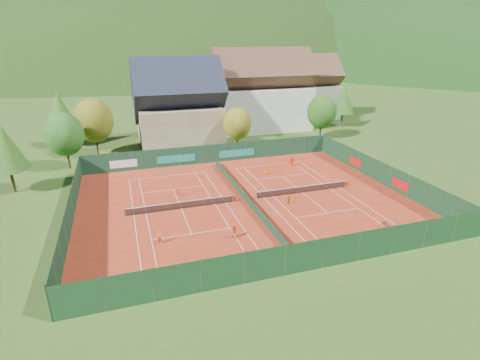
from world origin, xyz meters
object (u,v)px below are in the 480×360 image
object	(u,v)px
chalet	(179,108)
hotel_block_a	(262,95)
ball_hopper	(384,223)
player_right_far_a	(267,170)
player_left_mid	(234,232)
player_left_near	(159,237)
hotel_block_b	(303,91)
player_right_near	(289,200)
player_left_far	(178,192)
player_right_far_b	(292,162)

from	to	relation	value
chalet	hotel_block_a	xyz separation A→B (m)	(19.00, 6.00, 0.76)
ball_hopper	player_right_far_a	distance (m)	20.07
chalet	player_right_far_a	size ratio (longest dim) A/B	10.24
hotel_block_a	player_left_mid	xyz separation A→B (m)	(-20.07, -44.69, -6.61)
player_left_near	player_left_mid	size ratio (longest dim) A/B	0.95
hotel_block_b	player_left_near	size ratio (longest dim) A/B	11.74
player_right_near	player_left_far	bearing A→B (deg)	122.25
ball_hopper	player_left_far	bearing A→B (deg)	142.16
player_left_near	player_right_far_b	bearing A→B (deg)	15.23
ball_hopper	player_right_near	distance (m)	11.17
chalet	player_left_near	bearing A→B (deg)	-102.66
chalet	ball_hopper	bearing A→B (deg)	-70.36
player_left_mid	player_right_far_a	bearing A→B (deg)	79.61
hotel_block_a	hotel_block_b	bearing A→B (deg)	29.74
hotel_block_a	chalet	bearing A→B (deg)	-162.47
hotel_block_a	player_right_near	size ratio (longest dim) A/B	17.25
ball_hopper	player_left_mid	bearing A→B (deg)	170.12
hotel_block_a	player_left_near	world-z (taller)	hotel_block_a
player_left_near	player_right_far_a	world-z (taller)	player_right_far_a
hotel_block_a	player_left_mid	distance (m)	49.43
player_left_far	player_right_near	xyz separation A→B (m)	(12.43, -6.66, 0.04)
hotel_block_a	player_left_near	distance (m)	51.71
hotel_block_b	player_left_far	xyz separation A→B (m)	(-37.81, -40.23, -6.03)
chalet	player_left_far	distance (m)	27.34
player_left_far	player_right_far_b	bearing A→B (deg)	-155.99
player_left_mid	player_right_far_a	size ratio (longest dim) A/B	0.97
hotel_block_a	player_right_far_a	bearing A→B (deg)	-109.39
player_left_far	hotel_block_b	bearing A→B (deg)	-127.94
chalet	player_right_far_b	distance (m)	25.07
player_right_far_a	chalet	bearing A→B (deg)	-90.29
hotel_block_a	player_left_near	bearing A→B (deg)	-122.28
ball_hopper	player_right_near	bearing A→B (deg)	129.93
hotel_block_a	player_right_far_a	size ratio (longest dim) A/B	13.66
hotel_block_a	player_left_far	size ratio (longest dim) A/B	18.40
player_left_near	player_right_far_a	size ratio (longest dim) A/B	0.93
player_left_far	player_right_far_b	xyz separation A→B (m)	(19.08, 6.47, 0.17)
chalet	player_left_near	xyz separation A→B (m)	(-8.39, -37.36, -5.89)
ball_hopper	player_right_far_a	size ratio (longest dim) A/B	0.51
ball_hopper	player_right_far_a	bearing A→B (deg)	106.56
player_right_far_b	player_left_near	bearing A→B (deg)	39.75
chalet	player_right_near	size ratio (longest dim) A/B	12.94
player_left_mid	player_right_near	xyz separation A→B (m)	(8.69, 5.81, -0.14)
hotel_block_a	player_right_near	xyz separation A→B (m)	(-11.38, -38.88, -6.76)
player_left_near	player_right_far_b	size ratio (longest dim) A/B	0.97
hotel_block_a	hotel_block_b	xyz separation A→B (m)	(14.00, 8.00, -0.76)
player_left_far	player_right_far_a	size ratio (longest dim) A/B	0.74
player_left_near	player_left_far	xyz separation A→B (m)	(3.58, 11.13, -0.15)
chalet	player_right_far_b	size ratio (longest dim) A/B	10.73
hotel_block_b	ball_hopper	bearing A→B (deg)	-108.18
player_left_far	player_right_far_b	size ratio (longest dim) A/B	0.78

